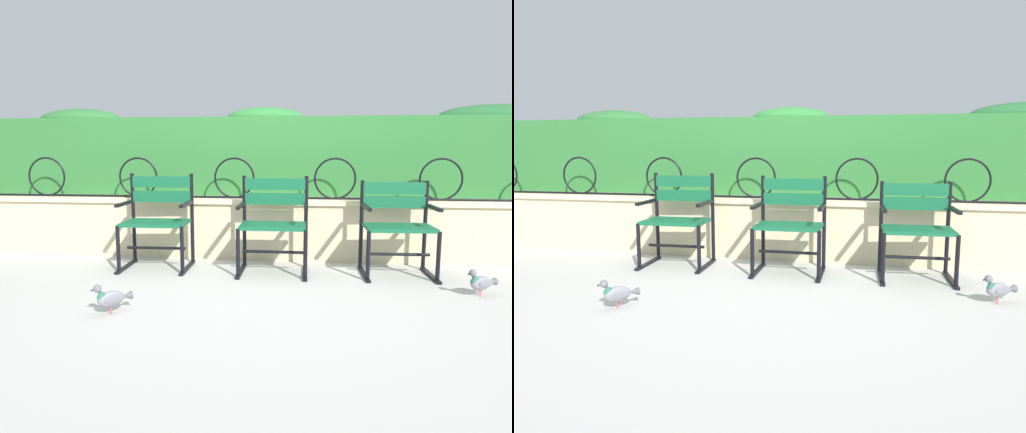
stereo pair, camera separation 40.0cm
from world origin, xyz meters
TOP-DOWN VIEW (x-y plane):
  - ground_plane at (0.00, 0.00)m, footprint 60.00×60.00m
  - stone_wall at (0.00, 0.95)m, footprint 8.33×0.41m
  - iron_arch_fence at (-0.26, 0.88)m, footprint 7.77×0.02m
  - hedge_row at (0.02, 1.44)m, footprint 8.17×0.62m
  - park_chair_left at (-0.98, 0.44)m, footprint 0.65×0.54m
  - park_chair_centre at (0.13, 0.40)m, footprint 0.63×0.52m
  - park_chair_right at (1.25, 0.43)m, footprint 0.65×0.55m
  - pigeon_near_chairs at (1.79, -0.17)m, footprint 0.27×0.19m
  - pigeon_far_side at (-0.89, -0.86)m, footprint 0.23×0.24m

SIDE VIEW (x-z plane):
  - ground_plane at x=0.00m, z-range 0.00..0.00m
  - pigeon_near_chairs at x=1.79m, z-range 0.00..0.22m
  - pigeon_far_side at x=-0.89m, z-range 0.00..0.22m
  - stone_wall at x=0.00m, z-range 0.00..0.63m
  - park_chair_right at x=1.25m, z-range 0.04..0.88m
  - park_chair_centre at x=0.13m, z-range 0.03..0.91m
  - park_chair_left at x=-0.98m, z-range 0.03..0.92m
  - iron_arch_fence at x=-0.26m, z-range 0.60..1.02m
  - hedge_row at x=0.02m, z-range 0.60..1.57m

